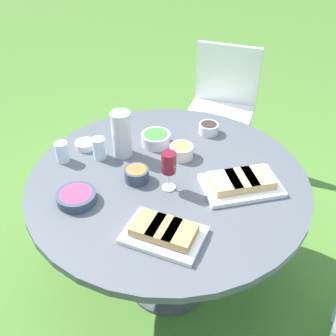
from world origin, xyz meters
TOP-DOWN VIEW (x-y plane):
  - ground_plane at (0.00, 0.00)m, footprint 40.00×40.00m
  - dining_table at (0.00, 0.00)m, footprint 1.27×1.27m
  - chair_near_right at (0.98, -0.65)m, footprint 0.59×0.60m
  - water_pitcher at (0.24, 0.16)m, footprint 0.10×0.09m
  - wine_glass at (-0.07, 0.01)m, footprint 0.06×0.06m
  - platter_bread_main at (-0.34, 0.11)m, footprint 0.35×0.36m
  - platter_charcuterie at (-0.14, -0.29)m, footprint 0.23×0.35m
  - bowl_fries at (0.15, -0.11)m, footprint 0.11×0.11m
  - bowl_salad at (0.29, -0.01)m, footprint 0.15×0.15m
  - bowl_olives at (0.32, -0.30)m, footprint 0.10×0.10m
  - bowl_dip_red at (-0.05, 0.41)m, footprint 0.17×0.17m
  - bowl_dip_cream at (0.34, 0.33)m, footprint 0.10×0.10m
  - bowl_roasted_veg at (0.03, 0.14)m, footprint 0.11×0.11m
  - cup_water_near at (0.24, 0.27)m, footprint 0.06×0.06m
  - cup_water_far at (0.26, 0.45)m, footprint 0.06×0.06m

SIDE VIEW (x-z plane):
  - ground_plane at x=0.00m, z-range 0.00..0.00m
  - chair_near_right at x=0.98m, z-range 0.08..0.97m
  - dining_table at x=0.00m, z-range 0.27..1.00m
  - bowl_dip_cream at x=0.34m, z-range 0.73..0.77m
  - bowl_dip_red at x=-0.05m, z-range 0.73..0.78m
  - platter_bread_main at x=-0.34m, z-range 0.73..0.79m
  - platter_charcuterie at x=-0.14m, z-range 0.73..0.79m
  - bowl_olives at x=0.32m, z-range 0.74..0.79m
  - bowl_roasted_veg at x=0.03m, z-range 0.74..0.80m
  - bowl_salad at x=0.29m, z-range 0.74..0.80m
  - bowl_fries at x=0.15m, z-range 0.74..0.80m
  - cup_water_far at x=0.26m, z-range 0.73..0.83m
  - cup_water_near at x=0.24m, z-range 0.73..0.84m
  - water_pitcher at x=0.24m, z-range 0.73..0.96m
  - wine_glass at x=-0.07m, z-range 0.77..0.96m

